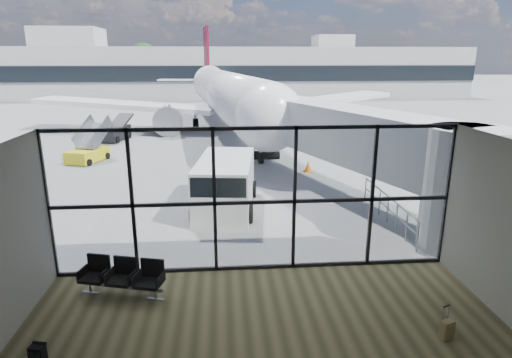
{
  "coord_description": "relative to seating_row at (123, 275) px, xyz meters",
  "views": [
    {
      "loc": [
        -0.95,
        -12.1,
        6.38
      ],
      "look_at": [
        0.28,
        3.0,
        2.07
      ],
      "focal_mm": 30.0,
      "sensor_mm": 36.0,
      "label": 1
    }
  ],
  "objects": [
    {
      "name": "far_terminal",
      "position": [
        3.17,
        63.13,
        3.63
      ],
      "size": [
        80.0,
        12.2,
        11.0
      ],
      "color": "#AFAFAB",
      "rests_on": "ground"
    },
    {
      "name": "tree_2",
      "position": [
        -29.24,
        73.16,
        5.29
      ],
      "size": [
        6.27,
        6.27,
        9.03
      ],
      "color": "#382619",
      "rests_on": "ground"
    },
    {
      "name": "suitcase",
      "position": [
        7.97,
        -2.69,
        -0.33
      ],
      "size": [
        0.35,
        0.3,
        0.84
      ],
      "rotation": [
        0.0,
        0.0,
        0.35
      ],
      "color": "#8E7C4F",
      "rests_on": "ground"
    },
    {
      "name": "apron_railing",
      "position": [
        9.36,
        4.66,
        0.14
      ],
      "size": [
        0.06,
        5.46,
        1.11
      ],
      "color": "gray",
      "rests_on": "ground"
    },
    {
      "name": "tree_5",
      "position": [
        -11.24,
        73.16,
        5.29
      ],
      "size": [
        6.27,
        6.27,
        9.03
      ],
      "color": "#382619",
      "rests_on": "ground"
    },
    {
      "name": "backpack",
      "position": [
        -1.25,
        -2.79,
        -0.35
      ],
      "size": [
        0.36,
        0.34,
        0.48
      ],
      "rotation": [
        0.0,
        0.0,
        -0.23
      ],
      "color": "black",
      "rests_on": "ground"
    },
    {
      "name": "traffic_cone_b",
      "position": [
        7.76,
        12.68,
        -0.27
      ],
      "size": [
        0.47,
        0.47,
        0.67
      ],
      "color": "#D6610B",
      "rests_on": "ground"
    },
    {
      "name": "lounge_shell",
      "position": [
        3.76,
        -3.64,
        2.07
      ],
      "size": [
        12.02,
        8.01,
        4.51
      ],
      "color": "brown",
      "rests_on": "ground"
    },
    {
      "name": "traffic_cone_a",
      "position": [
        2.78,
        10.39,
        -0.32
      ],
      "size": [
        0.39,
        0.39,
        0.56
      ],
      "color": "orange",
      "rests_on": "ground"
    },
    {
      "name": "jet_bridge",
      "position": [
        8.66,
        8.24,
        2.18
      ],
      "size": [
        8.0,
        16.5,
        4.33
      ],
      "color": "#B0B3B6",
      "rests_on": "ground"
    },
    {
      "name": "airliner",
      "position": [
        3.28,
        30.07,
        2.53
      ],
      "size": [
        34.05,
        39.62,
        10.23
      ],
      "rotation": [
        0.0,
        0.0,
        0.13
      ],
      "color": "silver",
      "rests_on": "ground"
    },
    {
      "name": "glass_curtain_wall",
      "position": [
        3.76,
        1.16,
        1.67
      ],
      "size": [
        12.1,
        0.12,
        4.5
      ],
      "color": "white",
      "rests_on": "ground"
    },
    {
      "name": "tree_4",
      "position": [
        -17.24,
        73.16,
        4.67
      ],
      "size": [
        5.61,
        5.61,
        8.07
      ],
      "color": "#382619",
      "rests_on": "ground"
    },
    {
      "name": "belt_loader",
      "position": [
        -5.7,
        23.76,
        0.05
      ],
      "size": [
        2.29,
        4.3,
        1.89
      ],
      "rotation": [
        0.0,
        0.0,
        -0.23
      ],
      "color": "black",
      "rests_on": "ground"
    },
    {
      "name": "mobile_stairs",
      "position": [
        -5.69,
        16.48,
        -0.05
      ],
      "size": [
        2.46,
        3.46,
        2.22
      ],
      "rotation": [
        0.0,
        0.0,
        -0.35
      ],
      "color": "gold",
      "rests_on": "ground"
    },
    {
      "name": "ground",
      "position": [
        3.76,
        41.16,
        -0.58
      ],
      "size": [
        220.0,
        220.0,
        0.0
      ],
      "primitive_type": "plane",
      "color": "slate",
      "rests_on": "ground"
    },
    {
      "name": "tree_1",
      "position": [
        -35.24,
        73.16,
        4.67
      ],
      "size": [
        5.61,
        5.61,
        8.07
      ],
      "color": "#382619",
      "rests_on": "ground"
    },
    {
      "name": "tree_3",
      "position": [
        -23.24,
        73.16,
        4.05
      ],
      "size": [
        4.95,
        4.95,
        7.12
      ],
      "color": "#382619",
      "rests_on": "ground"
    },
    {
      "name": "traffic_cone_c",
      "position": [
        4.54,
        14.94,
        -0.28
      ],
      "size": [
        0.45,
        0.45,
        0.64
      ],
      "color": "#D4600B",
      "rests_on": "ground"
    },
    {
      "name": "service_van",
      "position": [
        2.92,
        6.7,
        0.56
      ],
      "size": [
        2.97,
        5.34,
        2.22
      ],
      "rotation": [
        0.0,
        0.0,
        -0.12
      ],
      "color": "silver",
      "rests_on": "ground"
    },
    {
      "name": "seating_row",
      "position": [
        0.0,
        0.0,
        0.0
      ],
      "size": [
        2.38,
        1.21,
        1.05
      ],
      "rotation": [
        0.0,
        0.0,
        -0.26
      ],
      "color": "gray",
      "rests_on": "ground"
    }
  ]
}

